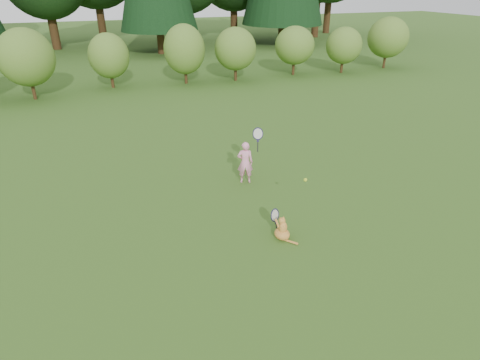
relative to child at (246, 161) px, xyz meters
name	(u,v)px	position (x,y,z in m)	size (l,w,h in m)	color
ground	(244,229)	(-0.77, -1.97, -0.56)	(100.00, 100.00, 0.00)	#245317
shrub_row	(144,55)	(-0.77, 11.03, 0.84)	(28.00, 3.00, 2.80)	#597925
child	(246,161)	(0.00, 0.00, 0.00)	(0.64, 0.46, 1.58)	pink
cat	(282,227)	(-0.20, -2.50, -0.31)	(0.41, 0.67, 0.65)	#B36122
tennis_ball	(305,180)	(0.50, -2.04, 0.37)	(0.07, 0.07, 0.07)	yellow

